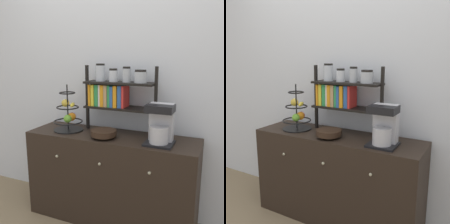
{
  "view_description": "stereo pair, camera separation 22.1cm",
  "coord_description": "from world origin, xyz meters",
  "views": [
    {
      "loc": [
        0.88,
        -1.76,
        1.47
      ],
      "look_at": [
        0.01,
        0.22,
        1.0
      ],
      "focal_mm": 42.0,
      "sensor_mm": 36.0,
      "label": 1
    },
    {
      "loc": [
        1.08,
        -1.66,
        1.47
      ],
      "look_at": [
        0.01,
        0.22,
        1.0
      ],
      "focal_mm": 42.0,
      "sensor_mm": 36.0,
      "label": 2
    }
  ],
  "objects": [
    {
      "name": "coffee_maker",
      "position": [
        0.44,
        0.17,
        0.95
      ],
      "size": [
        0.22,
        0.21,
        0.31
      ],
      "color": "black",
      "rests_on": "sideboard"
    },
    {
      "name": "wall_back",
      "position": [
        0.0,
        0.49,
        1.3
      ],
      "size": [
        7.0,
        0.05,
        2.6
      ],
      "primitive_type": "cube",
      "color": "silver",
      "rests_on": "ground_plane"
    },
    {
      "name": "shelf_hutch",
      "position": [
        -0.02,
        0.34,
        1.16
      ],
      "size": [
        0.67,
        0.2,
        0.6
      ],
      "color": "black",
      "rests_on": "sideboard"
    },
    {
      "name": "wooden_bowl",
      "position": [
        -0.03,
        0.13,
        0.84
      ],
      "size": [
        0.22,
        0.22,
        0.07
      ],
      "color": "black",
      "rests_on": "sideboard"
    },
    {
      "name": "fruit_stand",
      "position": [
        -0.42,
        0.21,
        0.93
      ],
      "size": [
        0.27,
        0.27,
        0.42
      ],
      "color": "black",
      "rests_on": "sideboard"
    },
    {
      "name": "sideboard",
      "position": [
        0.0,
        0.22,
        0.4
      ],
      "size": [
        1.49,
        0.46,
        0.8
      ],
      "color": "black",
      "rests_on": "ground_plane"
    }
  ]
}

